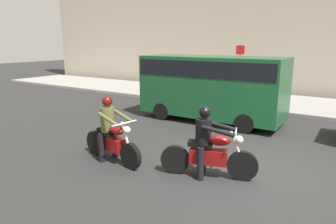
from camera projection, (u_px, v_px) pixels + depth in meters
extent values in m
plane|color=#262626|center=(252.00, 168.00, 7.03)|extent=(80.00, 80.00, 0.00)
cube|color=gray|center=(308.00, 106.00, 13.56)|extent=(40.00, 4.40, 0.14)
cylinder|color=black|center=(131.00, 156.00, 6.94)|extent=(0.63, 0.22, 0.62)
cylinder|color=black|center=(95.00, 143.00, 7.87)|extent=(0.63, 0.22, 0.62)
cylinder|color=silver|center=(127.00, 139.00, 6.93)|extent=(0.37, 0.12, 0.81)
cube|color=maroon|center=(112.00, 143.00, 7.37)|extent=(0.81, 0.41, 0.32)
ellipsoid|color=maroon|center=(117.00, 130.00, 7.14)|extent=(0.51, 0.32, 0.22)
cube|color=black|center=(107.00, 131.00, 7.43)|extent=(0.55, 0.32, 0.10)
cylinder|color=silver|center=(124.00, 123.00, 6.89)|extent=(0.16, 0.70, 0.04)
sphere|color=silver|center=(127.00, 130.00, 6.87)|extent=(0.17, 0.17, 0.17)
cylinder|color=silver|center=(110.00, 144.00, 7.71)|extent=(0.70, 0.19, 0.07)
cylinder|color=black|center=(102.00, 148.00, 7.34)|extent=(0.17, 0.17, 0.72)
cylinder|color=black|center=(115.00, 144.00, 7.63)|extent=(0.17, 0.17, 0.72)
cylinder|color=brown|center=(108.00, 119.00, 7.32)|extent=(0.39, 0.39, 0.61)
cylinder|color=brown|center=(108.00, 119.00, 6.93)|extent=(0.67, 0.20, 0.25)
cylinder|color=brown|center=(123.00, 116.00, 7.24)|extent=(0.67, 0.20, 0.25)
sphere|color=tan|center=(107.00, 102.00, 7.21)|extent=(0.20, 0.20, 0.20)
sphere|color=#510F0F|center=(107.00, 101.00, 7.20)|extent=(0.25, 0.25, 0.25)
cylinder|color=black|center=(243.00, 166.00, 6.36)|extent=(0.65, 0.32, 0.65)
cylinder|color=black|center=(175.00, 159.00, 6.71)|extent=(0.65, 0.32, 0.65)
cylinder|color=silver|center=(238.00, 149.00, 6.31)|extent=(0.36, 0.17, 0.78)
cube|color=maroon|center=(208.00, 157.00, 6.50)|extent=(0.85, 0.53, 0.32)
ellipsoid|color=maroon|center=(219.00, 141.00, 6.36)|extent=(0.53, 0.38, 0.22)
cube|color=black|center=(200.00, 144.00, 6.48)|extent=(0.57, 0.40, 0.10)
cylinder|color=silver|center=(236.00, 133.00, 6.24)|extent=(0.26, 0.68, 0.04)
sphere|color=silver|center=(239.00, 140.00, 6.25)|extent=(0.17, 0.17, 0.17)
cylinder|color=silver|center=(196.00, 158.00, 6.75)|extent=(0.69, 0.29, 0.07)
cylinder|color=black|center=(200.00, 164.00, 6.37)|extent=(0.19, 0.19, 0.72)
cylinder|color=black|center=(203.00, 157.00, 6.75)|extent=(0.19, 0.19, 0.72)
cylinder|color=black|center=(203.00, 131.00, 6.40)|extent=(0.43, 0.43, 0.55)
cylinder|color=black|center=(219.00, 131.00, 6.10)|extent=(0.68, 0.31, 0.24)
cylinder|color=black|center=(220.00, 126.00, 6.51)|extent=(0.68, 0.31, 0.24)
sphere|color=tan|center=(205.00, 113.00, 6.31)|extent=(0.20, 0.20, 0.20)
sphere|color=black|center=(205.00, 112.00, 6.30)|extent=(0.25, 0.25, 0.25)
cube|color=#164C28|center=(211.00, 86.00, 11.03)|extent=(5.19, 1.90, 2.14)
cube|color=black|center=(212.00, 68.00, 10.88)|extent=(5.03, 1.93, 0.56)
cylinder|color=black|center=(253.00, 118.00, 10.40)|extent=(0.64, 1.96, 0.64)
cylinder|color=black|center=(174.00, 107.00, 12.10)|extent=(0.64, 1.96, 0.64)
cylinder|color=gray|center=(239.00, 71.00, 15.40)|extent=(0.08, 0.08, 2.60)
cube|color=red|center=(240.00, 50.00, 15.14)|extent=(0.44, 0.03, 0.44)
cylinder|color=black|center=(217.00, 85.00, 16.54)|extent=(0.14, 0.14, 0.87)
cylinder|color=black|center=(221.00, 85.00, 16.44)|extent=(0.14, 0.14, 0.87)
cylinder|color=black|center=(220.00, 72.00, 16.32)|extent=(0.34, 0.34, 0.60)
sphere|color=tan|center=(220.00, 64.00, 16.23)|extent=(0.21, 0.21, 0.21)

